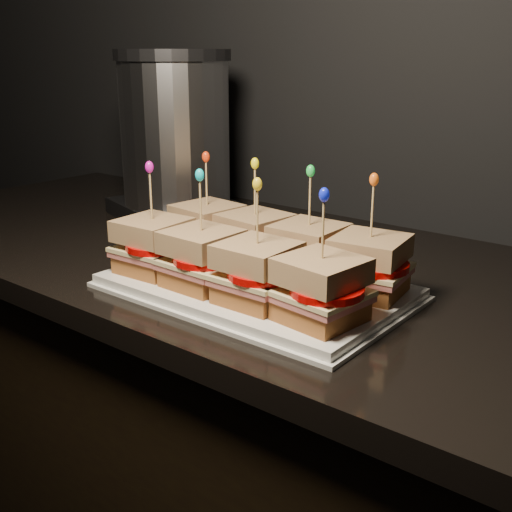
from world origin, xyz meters
The scene contains 63 objects.
granite_slab centered at (0.10, 1.68, 0.91)m, with size 2.24×0.65×0.04m, color black.
platter centered at (-0.08, 1.55, 0.94)m, with size 0.40×0.25×0.02m, color white.
platter_rim centered at (-0.08, 1.55, 0.93)m, with size 0.42×0.26×0.01m, color white.
sandwich_0_bread_bot centered at (-0.23, 1.60, 0.96)m, with size 0.09×0.09×0.02m, color brown.
sandwich_0_ham centered at (-0.23, 1.60, 0.97)m, with size 0.10×0.09×0.01m, color #C25B51.
sandwich_0_cheese centered at (-0.23, 1.60, 0.98)m, with size 0.10×0.09×0.01m, color beige.
sandwich_0_tomato centered at (-0.22, 1.60, 0.99)m, with size 0.09×0.09×0.01m, color #BE0604.
sandwich_0_bread_top centered at (-0.23, 1.60, 1.01)m, with size 0.09×0.09×0.03m, color brown.
sandwich_0_pick centered at (-0.23, 1.60, 1.05)m, with size 0.00×0.00×0.09m, color tan.
sandwich_0_frill centered at (-0.23, 1.60, 1.10)m, with size 0.01×0.01×0.02m, color red.
sandwich_1_bread_bot centered at (-0.13, 1.60, 0.96)m, with size 0.09×0.09×0.02m, color brown.
sandwich_1_ham centered at (-0.13, 1.60, 0.97)m, with size 0.10×0.09×0.01m, color #C25B51.
sandwich_1_cheese centered at (-0.13, 1.60, 0.98)m, with size 0.10×0.09×0.01m, color beige.
sandwich_1_tomato centered at (-0.12, 1.60, 0.99)m, with size 0.09×0.09×0.01m, color #BE0604.
sandwich_1_bread_top centered at (-0.13, 1.60, 1.01)m, with size 0.09×0.09×0.03m, color brown.
sandwich_1_pick centered at (-0.13, 1.60, 1.05)m, with size 0.00×0.00×0.09m, color tan.
sandwich_1_frill centered at (-0.13, 1.60, 1.10)m, with size 0.01×0.01×0.02m, color yellow.
sandwich_2_bread_bot centered at (-0.04, 1.60, 0.96)m, with size 0.09×0.09×0.02m, color brown.
sandwich_2_ham centered at (-0.04, 1.60, 0.97)m, with size 0.10×0.09×0.01m, color #C25B51.
sandwich_2_cheese centered at (-0.04, 1.60, 0.98)m, with size 0.10×0.09×0.01m, color beige.
sandwich_2_tomato centered at (-0.02, 1.60, 0.99)m, with size 0.09×0.09×0.01m, color #BE0604.
sandwich_2_bread_top centered at (-0.04, 1.60, 1.01)m, with size 0.09×0.09×0.03m, color brown.
sandwich_2_pick centered at (-0.04, 1.60, 1.05)m, with size 0.00×0.00×0.09m, color tan.
sandwich_2_frill centered at (-0.04, 1.60, 1.10)m, with size 0.01×0.01×0.02m, color green.
sandwich_3_bread_bot centered at (0.06, 1.60, 0.96)m, with size 0.09×0.09×0.02m, color brown.
sandwich_3_ham centered at (0.06, 1.60, 0.97)m, with size 0.10×0.09×0.01m, color #C25B51.
sandwich_3_cheese centered at (0.06, 1.60, 0.98)m, with size 0.10×0.09×0.01m, color beige.
sandwich_3_tomato centered at (0.07, 1.60, 0.99)m, with size 0.09×0.09×0.01m, color #BE0604.
sandwich_3_bread_top centered at (0.06, 1.60, 1.01)m, with size 0.09×0.09×0.03m, color brown.
sandwich_3_pick centered at (0.06, 1.60, 1.05)m, with size 0.00×0.00×0.09m, color tan.
sandwich_3_frill centered at (0.06, 1.60, 1.10)m, with size 0.01×0.01×0.02m, color orange.
sandwich_4_bread_bot centered at (-0.23, 1.49, 0.96)m, with size 0.09×0.09×0.02m, color brown.
sandwich_4_ham centered at (-0.23, 1.49, 0.97)m, with size 0.10×0.09×0.01m, color #C25B51.
sandwich_4_cheese centered at (-0.23, 1.49, 0.98)m, with size 0.10×0.09×0.01m, color beige.
sandwich_4_tomato centered at (-0.22, 1.48, 0.99)m, with size 0.09×0.09×0.01m, color #BE0604.
sandwich_4_bread_top centered at (-0.23, 1.49, 1.01)m, with size 0.09×0.09×0.03m, color brown.
sandwich_4_pick centered at (-0.23, 1.49, 1.05)m, with size 0.00×0.00×0.09m, color tan.
sandwich_4_frill centered at (-0.23, 1.49, 1.10)m, with size 0.01×0.01×0.02m, color #CA11A1.
sandwich_5_bread_bot centered at (-0.13, 1.49, 0.96)m, with size 0.09×0.09×0.02m, color brown.
sandwich_5_ham centered at (-0.13, 1.49, 0.97)m, with size 0.10×0.09×0.01m, color #C25B51.
sandwich_5_cheese centered at (-0.13, 1.49, 0.98)m, with size 0.10×0.09×0.01m, color beige.
sandwich_5_tomato centered at (-0.12, 1.48, 0.99)m, with size 0.09×0.09×0.01m, color #BE0604.
sandwich_5_bread_top centered at (-0.13, 1.49, 1.01)m, with size 0.09×0.09×0.03m, color brown.
sandwich_5_pick centered at (-0.13, 1.49, 1.05)m, with size 0.00×0.00×0.09m, color tan.
sandwich_5_frill centered at (-0.13, 1.49, 1.10)m, with size 0.01×0.01×0.02m, color #0BBFC9.
sandwich_6_bread_bot centered at (-0.04, 1.49, 0.96)m, with size 0.09×0.09×0.02m, color brown.
sandwich_6_ham centered at (-0.04, 1.49, 0.97)m, with size 0.10×0.09×0.01m, color #C25B51.
sandwich_6_cheese centered at (-0.04, 1.49, 0.98)m, with size 0.10×0.09×0.01m, color beige.
sandwich_6_tomato centered at (-0.02, 1.48, 0.99)m, with size 0.09×0.09×0.01m, color #BE0604.
sandwich_6_bread_top centered at (-0.04, 1.49, 1.01)m, with size 0.09×0.09×0.03m, color brown.
sandwich_6_pick centered at (-0.04, 1.49, 1.05)m, with size 0.00×0.00×0.09m, color tan.
sandwich_6_frill centered at (-0.04, 1.49, 1.10)m, with size 0.01×0.01×0.02m, color yellow.
sandwich_7_bread_bot centered at (0.06, 1.49, 0.96)m, with size 0.09×0.09×0.02m, color brown.
sandwich_7_ham centered at (0.06, 1.49, 0.97)m, with size 0.10×0.09×0.01m, color #C25B51.
sandwich_7_cheese centered at (0.06, 1.49, 0.98)m, with size 0.10×0.09×0.01m, color beige.
sandwich_7_tomato centered at (0.07, 1.48, 0.99)m, with size 0.09×0.09×0.01m, color #BE0604.
sandwich_7_bread_top centered at (0.06, 1.49, 1.01)m, with size 0.09×0.09×0.03m, color brown.
sandwich_7_pick centered at (0.06, 1.49, 1.05)m, with size 0.00×0.00×0.09m, color tan.
sandwich_7_frill centered at (0.06, 1.49, 1.10)m, with size 0.01×0.01×0.02m, color #1220DC.
appliance_base centered at (-0.48, 1.78, 0.94)m, with size 0.25×0.21×0.03m, color #262628.
appliance_body centered at (-0.48, 1.78, 1.10)m, with size 0.21×0.21×0.27m, color silver.
appliance_lid centered at (-0.48, 1.78, 1.24)m, with size 0.22×0.22×0.02m, color #262628.
appliance centered at (-0.48, 1.78, 1.09)m, with size 0.25×0.21×0.33m, color silver, non-canonical shape.
Camera 1 is at (0.44, 0.89, 1.25)m, focal length 45.00 mm.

